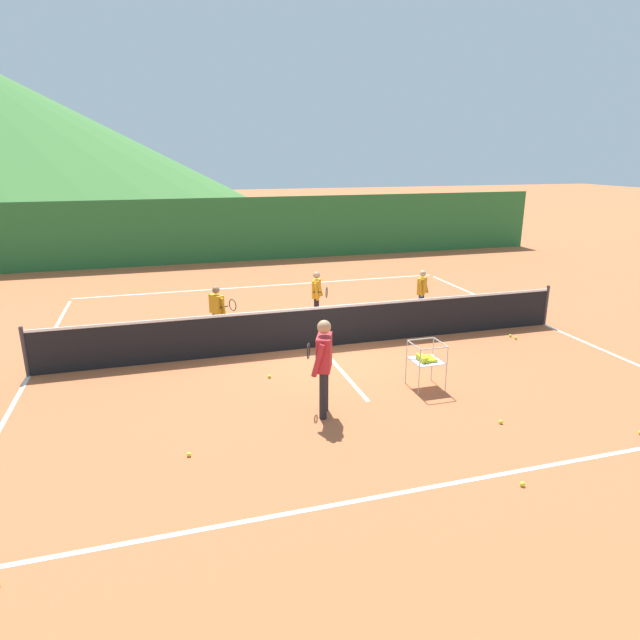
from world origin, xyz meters
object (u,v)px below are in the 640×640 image
object	(u,v)px
instructor	(324,359)
tennis_ball_3	(501,422)
student_2	(422,289)
student_0	(218,308)
tennis_ball_6	(522,484)
tennis_ball_7	(189,454)
tennis_ball_0	(516,338)
student_1	(317,292)
tennis_net	(320,326)
tennis_ball_1	(510,336)
ball_cart	(426,359)
tennis_ball_8	(269,376)

from	to	relation	value
instructor	tennis_ball_3	distance (m)	3.13
instructor	student_2	world-z (taller)	instructor
student_2	student_0	bearing A→B (deg)	-175.55
tennis_ball_6	tennis_ball_7	xyz separation A→B (m)	(-4.27, 2.06, 0.00)
tennis_ball_3	student_0	bearing A→B (deg)	125.01
tennis_ball_0	tennis_ball_6	bearing A→B (deg)	-124.76
instructor	student_1	size ratio (longest dim) A/B	1.24
tennis_net	tennis_ball_7	xyz separation A→B (m)	(-3.24, -4.06, -0.47)
tennis_ball_6	tennis_ball_1	bearing A→B (deg)	56.32
ball_cart	tennis_ball_0	bearing A→B (deg)	29.66
student_0	tennis_ball_8	xyz separation A→B (m)	(0.69, -2.70, -0.76)
ball_cart	tennis_ball_6	size ratio (longest dim) A/B	13.22
tennis_ball_7	tennis_ball_8	size ratio (longest dim) A/B	1.00
tennis_ball_3	tennis_net	bearing A→B (deg)	111.90
tennis_net	tennis_ball_1	distance (m)	4.75
ball_cart	tennis_ball_6	bearing A→B (deg)	-93.94
ball_cart	tennis_ball_0	size ratio (longest dim) A/B	13.22
student_2	tennis_ball_6	size ratio (longest dim) A/B	18.91
student_2	ball_cart	size ratio (longest dim) A/B	1.43
tennis_ball_0	tennis_ball_8	bearing A→B (deg)	-173.97
student_2	tennis_ball_3	world-z (taller)	student_2
ball_cart	tennis_ball_7	size ratio (longest dim) A/B	13.22
tennis_net	instructor	bearing A→B (deg)	-105.64
student_1	tennis_ball_3	size ratio (longest dim) A/B	20.11
tennis_ball_0	tennis_ball_7	xyz separation A→B (m)	(-7.96, -3.25, 0.00)
tennis_ball_1	tennis_ball_3	distance (m)	4.81
tennis_ball_6	student_0	bearing A→B (deg)	113.69
student_0	tennis_ball_1	world-z (taller)	student_0
tennis_net	tennis_ball_3	bearing A→B (deg)	-68.10
student_0	tennis_ball_0	size ratio (longest dim) A/B	19.46
student_2	ball_cart	bearing A→B (deg)	-115.79
student_1	tennis_ball_6	xyz separation A→B (m)	(0.54, -8.07, -0.79)
student_1	tennis_ball_7	world-z (taller)	student_1
ball_cart	tennis_ball_8	xyz separation A→B (m)	(-2.76, 1.31, -0.56)
student_0	student_2	size ratio (longest dim) A/B	1.03
student_0	tennis_ball_3	size ratio (longest dim) A/B	19.46
student_1	tennis_ball_7	xyz separation A→B (m)	(-3.73, -6.01, -0.79)
tennis_ball_1	ball_cart	bearing A→B (deg)	-147.92
student_0	tennis_ball_3	xyz separation A→B (m)	(4.00, -5.71, -0.76)
student_2	tennis_ball_0	xyz separation A→B (m)	(1.31, -2.48, -0.74)
tennis_ball_3	tennis_ball_6	world-z (taller)	same
student_2	instructor	bearing A→B (deg)	-131.13
tennis_ball_6	tennis_ball_8	size ratio (longest dim) A/B	1.00
instructor	tennis_ball_0	world-z (taller)	instructor
tennis_net	tennis_ball_1	size ratio (longest dim) A/B	182.48
student_2	tennis_ball_6	bearing A→B (deg)	-106.98
tennis_ball_0	instructor	bearing A→B (deg)	-156.22
tennis_ball_0	tennis_net	bearing A→B (deg)	170.15
ball_cart	tennis_ball_0	xyz separation A→B (m)	(3.45, 1.97, -0.56)
tennis_net	tennis_ball_3	world-z (taller)	tennis_net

